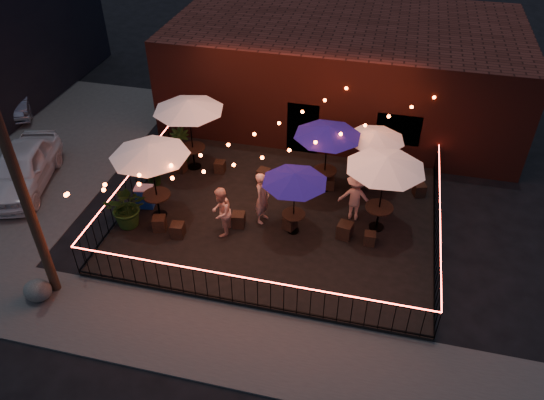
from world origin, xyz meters
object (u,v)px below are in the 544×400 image
at_px(utility_pole, 16,173).
at_px(cafe_table_5, 375,136).
at_px(cafe_table_1, 188,106).
at_px(boulder, 38,290).
at_px(cafe_table_4, 386,164).
at_px(cafe_table_2, 295,179).
at_px(cafe_table_0, 149,151).
at_px(cafe_table_3, 328,132).
at_px(cooler, 145,197).

bearing_deg(utility_pole, cafe_table_5, 40.55).
bearing_deg(cafe_table_1, boulder, -105.63).
bearing_deg(cafe_table_4, cafe_table_2, -162.72).
distance_m(cafe_table_0, cafe_table_4, 7.08).
relative_size(cafe_table_5, boulder, 2.89).
distance_m(cafe_table_2, boulder, 7.86).
distance_m(cafe_table_3, cooler, 6.43).
bearing_deg(utility_pole, cafe_table_4, 28.70).
relative_size(cafe_table_1, cooler, 3.72).
bearing_deg(cafe_table_5, cafe_table_2, -124.54).
relative_size(cafe_table_0, cafe_table_5, 1.31).
bearing_deg(cafe_table_4, cafe_table_1, 164.48).
height_order(utility_pole, cafe_table_0, utility_pole).
relative_size(cafe_table_3, cooler, 3.81).
xyz_separation_m(cafe_table_0, cafe_table_1, (0.12, 2.97, 0.03)).
height_order(cafe_table_2, cafe_table_3, cafe_table_3).
height_order(cafe_table_2, cooler, cafe_table_2).
bearing_deg(cafe_table_2, cafe_table_1, 147.93).
bearing_deg(cafe_table_0, cafe_table_5, 26.89).
bearing_deg(cafe_table_1, cafe_table_2, -32.07).
distance_m(cooler, boulder, 4.59).
height_order(cafe_table_2, boulder, cafe_table_2).
distance_m(utility_pole, boulder, 3.70).
bearing_deg(boulder, cafe_table_4, 30.10).
height_order(cafe_table_5, cooler, cafe_table_5).
relative_size(cafe_table_3, cafe_table_4, 0.98).
bearing_deg(cooler, cafe_table_0, -38.38).
xyz_separation_m(cooler, boulder, (-1.22, -4.42, -0.22)).
height_order(utility_pole, cooler, utility_pole).
distance_m(cafe_table_1, cafe_table_5, 6.45).
height_order(cafe_table_3, cooler, cafe_table_3).
bearing_deg(cafe_table_1, cooler, -106.01).
height_order(utility_pole, boulder, utility_pole).
height_order(utility_pole, cafe_table_1, utility_pole).
distance_m(cafe_table_2, cafe_table_3, 2.57).
bearing_deg(cafe_table_4, utility_pole, -151.30).
bearing_deg(cafe_table_0, cafe_table_2, 3.40).
bearing_deg(cafe_table_5, cafe_table_1, -176.91).
xyz_separation_m(utility_pole, cooler, (0.97, 4.00, -3.45)).
relative_size(cafe_table_3, boulder, 3.53).
height_order(cafe_table_3, cafe_table_5, cafe_table_3).
bearing_deg(utility_pole, cafe_table_3, 44.08).
bearing_deg(cafe_table_3, cafe_table_2, -102.97).
xyz_separation_m(cafe_table_2, boulder, (-6.29, -4.34, -1.85)).
xyz_separation_m(utility_pole, cafe_table_2, (6.04, 3.91, -1.82)).
xyz_separation_m(cafe_table_4, cooler, (-7.63, -0.71, -2.04)).
bearing_deg(boulder, cooler, 74.59).
relative_size(cafe_table_1, cafe_table_3, 0.98).
relative_size(utility_pole, cafe_table_3, 2.70).
height_order(cafe_table_0, cafe_table_3, cafe_table_0).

